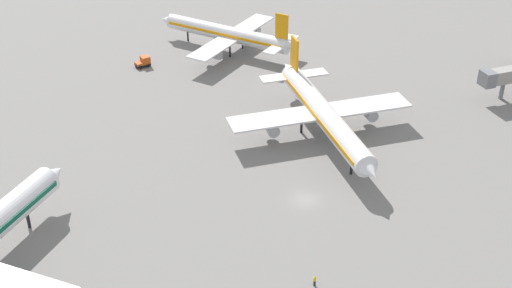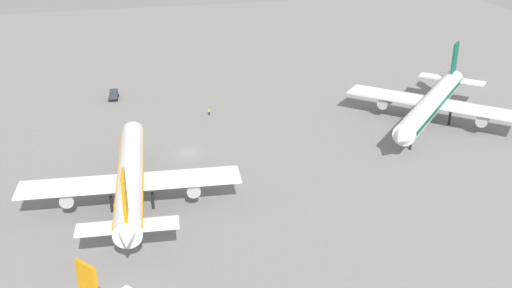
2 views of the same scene
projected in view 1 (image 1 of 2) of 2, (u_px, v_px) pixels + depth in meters
The scene contains 5 objects.
ground at pixel (305, 200), 110.66m from camera, with size 288.00×288.00×0.00m, color gray.
airplane_taxiing at pixel (228, 34), 159.91m from camera, with size 32.17×27.48×11.64m.
airplane_distant at pixel (323, 113), 125.44m from camera, with size 43.55×35.03×13.24m.
baggage_tug at pixel (144, 62), 153.95m from camera, with size 2.78×3.52×2.30m.
ground_crew_worker at pixel (315, 281), 93.13m from camera, with size 0.54×0.54×1.67m.
Camera 1 is at (-80.65, 41.11, 64.76)m, focal length 48.33 mm.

